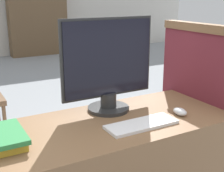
{
  "coord_description": "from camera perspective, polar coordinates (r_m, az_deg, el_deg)",
  "views": [
    {
      "loc": [
        -0.64,
        -1.02,
        1.41
      ],
      "look_at": [
        0.08,
        0.26,
        0.97
      ],
      "focal_mm": 50.0,
      "sensor_mm": 36.0,
      "label": 1
    }
  ],
  "objects": [
    {
      "name": "carrel_divider",
      "position": [
        2.1,
        15.39,
        -5.94
      ],
      "size": [
        0.07,
        0.68,
        1.24
      ],
      "color": "maroon",
      "rests_on": "ground_plane"
    },
    {
      "name": "monitor",
      "position": [
        1.72,
        -0.71,
        3.64
      ],
      "size": [
        0.55,
        0.24,
        0.52
      ],
      "color": "#282828",
      "rests_on": "desk"
    },
    {
      "name": "keyboard",
      "position": [
        1.58,
        5.44,
        -7.0
      ],
      "size": [
        0.37,
        0.14,
        0.02
      ],
      "color": "white",
      "rests_on": "desk"
    },
    {
      "name": "mouse",
      "position": [
        1.75,
        12.32,
        -4.6
      ],
      "size": [
        0.06,
        0.09,
        0.04
      ],
      "color": "silver",
      "rests_on": "desk"
    },
    {
      "name": "book_stack",
      "position": [
        1.46,
        -19.62,
        -9.07
      ],
      "size": [
        0.19,
        0.27,
        0.06
      ],
      "color": "gold",
      "rests_on": "desk"
    },
    {
      "name": "bookshelf_far",
      "position": [
        7.72,
        -13.46,
        12.82
      ],
      "size": [
        1.36,
        0.32,
        1.97
      ],
      "color": "brown",
      "rests_on": "ground_plane"
    }
  ]
}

